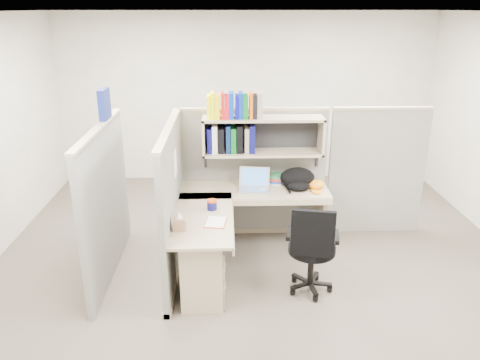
{
  "coord_description": "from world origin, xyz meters",
  "views": [
    {
      "loc": [
        -0.33,
        -4.56,
        2.74
      ],
      "look_at": [
        -0.18,
        0.25,
        0.96
      ],
      "focal_mm": 35.0,
      "sensor_mm": 36.0,
      "label": 1
    }
  ],
  "objects_px": {
    "desk": "(219,246)",
    "laptop": "(254,180)",
    "task_chair": "(311,262)",
    "snack_canister": "(212,205)",
    "backpack": "(298,179)"
  },
  "relations": [
    {
      "from": "backpack",
      "to": "task_chair",
      "type": "xyz_separation_m",
      "value": [
        -0.0,
        -1.06,
        -0.5
      ]
    },
    {
      "from": "desk",
      "to": "task_chair",
      "type": "relative_size",
      "value": 1.76
    },
    {
      "from": "desk",
      "to": "laptop",
      "type": "xyz_separation_m",
      "value": [
        0.4,
        0.8,
        0.42
      ]
    },
    {
      "from": "desk",
      "to": "laptop",
      "type": "height_order",
      "value": "laptop"
    },
    {
      "from": "backpack",
      "to": "snack_canister",
      "type": "xyz_separation_m",
      "value": [
        -1.0,
        -0.58,
        -0.06
      ]
    },
    {
      "from": "laptop",
      "to": "task_chair",
      "type": "bearing_deg",
      "value": -55.56
    },
    {
      "from": "snack_canister",
      "to": "task_chair",
      "type": "relative_size",
      "value": 0.11
    },
    {
      "from": "task_chair",
      "to": "backpack",
      "type": "bearing_deg",
      "value": 89.84
    },
    {
      "from": "backpack",
      "to": "task_chair",
      "type": "relative_size",
      "value": 0.41
    },
    {
      "from": "desk",
      "to": "backpack",
      "type": "height_order",
      "value": "backpack"
    },
    {
      "from": "snack_canister",
      "to": "backpack",
      "type": "bearing_deg",
      "value": 30.01
    },
    {
      "from": "desk",
      "to": "snack_canister",
      "type": "bearing_deg",
      "value": 105.78
    },
    {
      "from": "laptop",
      "to": "backpack",
      "type": "xyz_separation_m",
      "value": [
        0.52,
        0.04,
        -0.01
      ]
    },
    {
      "from": "laptop",
      "to": "task_chair",
      "type": "height_order",
      "value": "task_chair"
    },
    {
      "from": "laptop",
      "to": "snack_canister",
      "type": "relative_size",
      "value": 3.27
    }
  ]
}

